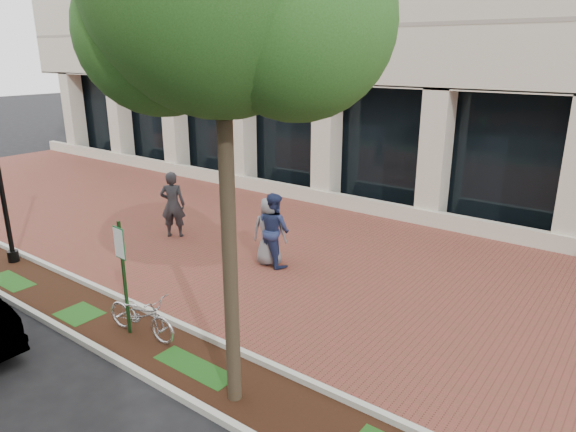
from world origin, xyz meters
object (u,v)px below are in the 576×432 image
Objects in this scene: pedestrian_mid at (274,230)px; pedestrian_right at (269,231)px; pedestrian_left at (173,205)px; parking_sign at (122,263)px; locked_bicycle at (141,315)px.

pedestrian_mid reaches higher than pedestrian_right.
pedestrian_left is 1.04× the size of pedestrian_mid.
pedestrian_mid is at bearing -176.23° from pedestrian_right.
parking_sign is 1.07m from locked_bicycle.
pedestrian_mid is 1.06× the size of pedestrian_right.
pedestrian_right is (0.03, 4.32, -0.58)m from parking_sign.
pedestrian_right reaches higher than locked_bicycle.
pedestrian_left is at bearing 14.92° from pedestrian_mid.
pedestrian_mid is at bearing 93.14° from parking_sign.
pedestrian_left is 3.68m from pedestrian_mid.
pedestrian_right is at bearing -2.12° from locked_bicycle.
pedestrian_mid is (-0.14, 4.26, 0.51)m from locked_bicycle.
locked_bicycle is 0.94× the size of pedestrian_right.
pedestrian_mid is at bearing -3.57° from locked_bicycle.
pedestrian_mid is 0.13m from pedestrian_right.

